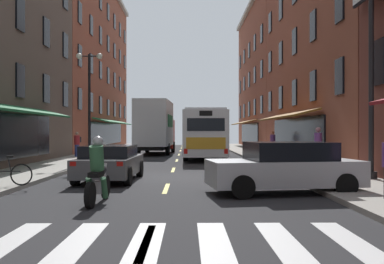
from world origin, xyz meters
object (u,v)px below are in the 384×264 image
at_px(pedestrian_rear, 318,146).
at_px(box_truck, 156,127).
at_px(bicycle_near, 4,174).
at_px(street_lamp_twin, 89,102).
at_px(motorcycle_rider, 98,175).
at_px(transit_bus, 205,133).
at_px(pedestrian_mid, 273,143).
at_px(sedan_mid, 285,167).
at_px(sedan_near, 110,162).
at_px(sedan_far, 162,141).
at_px(pedestrian_near, 77,144).

bearing_deg(pedestrian_rear, box_truck, 18.57).
bearing_deg(bicycle_near, street_lamp_twin, 88.74).
bearing_deg(street_lamp_twin, motorcycle_rider, -76.29).
distance_m(box_truck, street_lamp_twin, 10.73).
height_order(transit_bus, box_truck, box_truck).
relative_size(bicycle_near, street_lamp_twin, 0.29).
relative_size(motorcycle_rider, pedestrian_rear, 1.13).
xyz_separation_m(box_truck, pedestrian_mid, (8.33, -4.13, -1.12)).
height_order(motorcycle_rider, bicycle_near, motorcycle_rider).
distance_m(sedan_mid, pedestrian_rear, 8.88).
distance_m(box_truck, pedestrian_mid, 9.37).
distance_m(sedan_near, street_lamp_twin, 8.74).
xyz_separation_m(box_truck, sedan_far, (-0.15, 10.55, -1.36)).
relative_size(box_truck, pedestrian_rear, 4.48).
xyz_separation_m(transit_bus, sedan_far, (-3.78, 15.24, -0.90)).
xyz_separation_m(bicycle_near, pedestrian_rear, (11.78, 7.46, 0.59)).
bearing_deg(box_truck, bicycle_near, -98.45).
relative_size(pedestrian_near, pedestrian_rear, 0.87).
xyz_separation_m(box_truck, sedan_mid, (5.29, -21.34, -1.36)).
bearing_deg(bicycle_near, motorcycle_rider, -36.03).
relative_size(box_truck, sedan_far, 1.80).
distance_m(sedan_far, pedestrian_mid, 16.96).
xyz_separation_m(bicycle_near, pedestrian_mid, (11.39, 16.49, 0.48)).
bearing_deg(bicycle_near, transit_bus, 67.21).
xyz_separation_m(transit_bus, pedestrian_mid, (4.70, 0.56, -0.66)).
bearing_deg(sedan_mid, pedestrian_mid, 79.98).
bearing_deg(bicycle_near, pedestrian_mid, 55.35).
distance_m(transit_bus, box_truck, 5.95).
relative_size(motorcycle_rider, bicycle_near, 1.21).
relative_size(pedestrian_rear, street_lamp_twin, 0.31).
distance_m(sedan_mid, pedestrian_near, 18.63).
xyz_separation_m(sedan_far, pedestrian_near, (-4.54, -16.16, 0.25)).
bearing_deg(pedestrian_mid, box_truck, -120.26).
bearing_deg(sedan_near, sedan_far, 89.71).
distance_m(sedan_mid, sedan_far, 32.35).
bearing_deg(transit_bus, sedan_far, 103.92).
xyz_separation_m(box_truck, bicycle_near, (-3.06, -20.62, -1.60)).
bearing_deg(pedestrian_near, bicycle_near, 113.66).
relative_size(sedan_mid, motorcycle_rider, 2.17).
bearing_deg(pedestrian_rear, pedestrian_near, 45.67).
xyz_separation_m(transit_bus, street_lamp_twin, (-6.47, -5.58, 1.74)).
height_order(sedan_mid, pedestrian_near, pedestrian_near).
xyz_separation_m(box_truck, pedestrian_rear, (8.72, -13.16, -1.01)).
distance_m(box_truck, pedestrian_rear, 15.82).
height_order(pedestrian_near, pedestrian_rear, pedestrian_rear).
bearing_deg(sedan_far, street_lamp_twin, -97.36).
relative_size(box_truck, street_lamp_twin, 1.40).
distance_m(transit_bus, motorcycle_rider, 18.69).
xyz_separation_m(box_truck, sedan_near, (-0.29, -18.19, -1.44)).
bearing_deg(pedestrian_rear, sedan_mid, 142.29).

